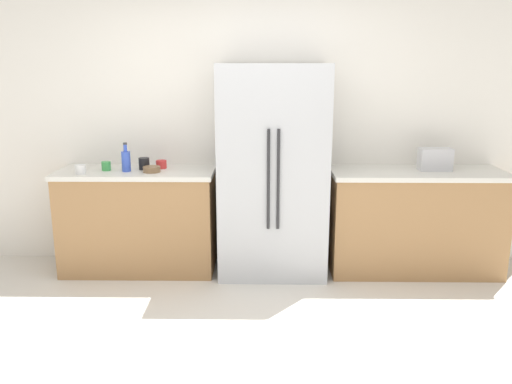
{
  "coord_description": "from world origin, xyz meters",
  "views": [
    {
      "loc": [
        0.13,
        -3.01,
        1.85
      ],
      "look_at": [
        0.09,
        0.45,
        0.99
      ],
      "focal_mm": 36.44,
      "sensor_mm": 36.0,
      "label": 1
    }
  ],
  "objects": [
    {
      "name": "ground_plane",
      "position": [
        0.0,
        0.0,
        0.0
      ],
      "size": [
        10.87,
        10.87,
        0.0
      ],
      "primitive_type": "plane",
      "color": "beige"
    },
    {
      "name": "kitchen_back_panel",
      "position": [
        0.0,
        1.83,
        1.33
      ],
      "size": [
        5.43,
        0.1,
        2.67
      ],
      "primitive_type": "cube",
      "color": "silver",
      "rests_on": "ground_plane"
    },
    {
      "name": "counter_left",
      "position": [
        -0.99,
        1.48,
        0.47
      ],
      "size": [
        1.38,
        0.6,
        0.93
      ],
      "color": "#9E7247",
      "rests_on": "ground_plane"
    },
    {
      "name": "counter_right",
      "position": [
        1.5,
        1.48,
        0.47
      ],
      "size": [
        1.53,
        0.6,
        0.93
      ],
      "color": "#9E7247",
      "rests_on": "ground_plane"
    },
    {
      "name": "refrigerator",
      "position": [
        0.22,
        1.45,
        0.93
      ],
      "size": [
        0.94,
        0.65,
        1.85
      ],
      "color": "#B7BABF",
      "rests_on": "ground_plane"
    },
    {
      "name": "toaster",
      "position": [
        1.65,
        1.52,
        1.03
      ],
      "size": [
        0.28,
        0.15,
        0.2
      ],
      "primitive_type": "cube",
      "color": "silver",
      "rests_on": "counter_right"
    },
    {
      "name": "bottle_a",
      "position": [
        -1.06,
        1.43,
        1.03
      ],
      "size": [
        0.08,
        0.08,
        0.25
      ],
      "color": "blue",
      "rests_on": "counter_left"
    },
    {
      "name": "cup_a",
      "position": [
        -0.78,
        1.57,
        0.97
      ],
      "size": [
        0.09,
        0.09,
        0.07
      ],
      "primitive_type": "cylinder",
      "color": "red",
      "rests_on": "counter_left"
    },
    {
      "name": "cup_b",
      "position": [
        -0.92,
        1.52,
        0.98
      ],
      "size": [
        0.09,
        0.09,
        0.1
      ],
      "primitive_type": "cylinder",
      "color": "black",
      "rests_on": "counter_left"
    },
    {
      "name": "cup_c",
      "position": [
        -1.25,
        1.47,
        0.97
      ],
      "size": [
        0.08,
        0.08,
        0.08
      ],
      "primitive_type": "cylinder",
      "color": "green",
      "rests_on": "counter_left"
    },
    {
      "name": "cup_d",
      "position": [
        -1.43,
        1.32,
        0.97
      ],
      "size": [
        0.09,
        0.09,
        0.08
      ],
      "primitive_type": "cylinder",
      "color": "white",
      "rests_on": "counter_left"
    },
    {
      "name": "bowl_a",
      "position": [
        -0.83,
        1.4,
        0.95
      ],
      "size": [
        0.15,
        0.15,
        0.05
      ],
      "primitive_type": "cylinder",
      "color": "brown",
      "rests_on": "counter_left"
    }
  ]
}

